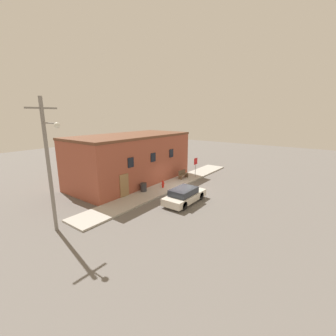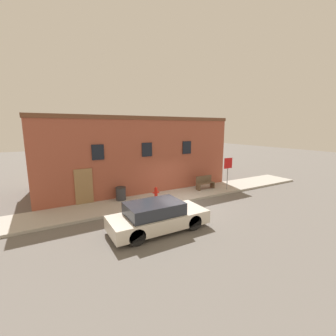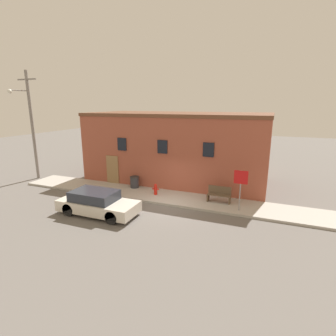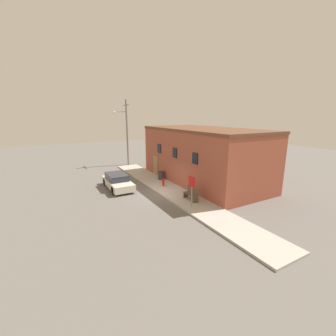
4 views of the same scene
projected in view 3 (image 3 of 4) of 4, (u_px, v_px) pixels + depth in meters
The scene contains 9 objects.
ground_plane at pixel (166, 206), 15.57m from camera, with size 80.00×80.00×0.00m, color #66605B.
sidewalk at pixel (174, 198), 16.68m from camera, with size 22.38×2.49×0.14m.
brick_building at pixel (178, 147), 20.44m from camera, with size 13.54×6.31×5.25m.
fire_hydrant at pixel (156, 189), 17.02m from camera, with size 0.43×0.21×0.73m.
stop_sign at pixel (241, 182), 14.19m from camera, with size 0.74×0.06×2.28m.
bench at pixel (219, 195), 15.75m from camera, with size 1.39×0.44×0.95m.
trash_bin at pixel (135, 182), 18.47m from camera, with size 0.63×0.63×0.80m.
utility_pole at pixel (30, 122), 20.23m from camera, with size 1.80×1.81×8.36m.
parked_car at pixel (97, 203), 14.28m from camera, with size 4.41×1.80×1.31m.
Camera 3 is at (5.53, -13.50, 5.88)m, focal length 28.00 mm.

